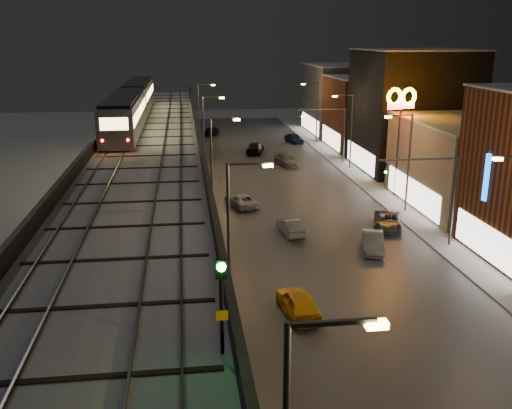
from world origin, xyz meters
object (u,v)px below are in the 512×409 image
car_far_white (212,131)px  car_onc_white (287,160)px  car_mid_silver (241,201)px  car_near_white (290,227)px  car_onc_silver (373,243)px  car_onc_red (294,139)px  car_taxi (298,303)px  car_mid_dark (255,149)px  car_onc_dark (388,221)px  rail_signal (221,288)px  subway_train (132,104)px

car_far_white → car_onc_white: bearing=123.6°
car_mid_silver → car_onc_white: car_onc_white is taller
car_far_white → car_near_white: bearing=109.4°
car_onc_silver → car_onc_red: size_ratio=1.02×
car_taxi → car_mid_dark: size_ratio=0.88×
car_taxi → car_mid_silver: car_taxi is taller
car_mid_dark → car_onc_dark: 33.84m
car_mid_silver → car_onc_dark: (11.50, -7.84, 0.03)m
car_near_white → car_far_white: size_ratio=0.89×
car_taxi → car_far_white: size_ratio=1.00×
car_mid_dark → car_onc_dark: bearing=115.9°
rail_signal → car_mid_silver: size_ratio=0.66×
car_mid_dark → car_onc_silver: (4.09, -37.99, -0.02)m
car_onc_white → car_onc_dark: bearing=-94.3°
car_mid_dark → car_onc_red: car_mid_dark is taller
car_taxi → car_far_white: (-1.59, 63.36, 0.00)m
car_onc_dark → car_onc_red: size_ratio=1.13×
car_onc_dark → car_onc_white: bearing=118.0°
rail_signal → car_onc_dark: 33.90m
car_onc_red → car_onc_white: bearing=-118.0°
rail_signal → car_taxi: 17.51m
rail_signal → car_near_white: (7.43, 28.44, -8.10)m
car_onc_white → car_mid_dark: bearing=97.0°
rail_signal → car_onc_silver: (12.86, 24.00, -8.04)m
subway_train → car_onc_dark: subway_train is taller
car_onc_silver → car_onc_red: car_onc_red is taller
car_near_white → car_onc_red: size_ratio=0.93×
car_onc_silver → car_mid_silver: bearing=139.2°
car_far_white → car_onc_dark: (12.09, -49.14, -0.10)m
car_near_white → car_mid_silver: size_ratio=0.87×
car_near_white → car_onc_dark: car_onc_dark is taller
rail_signal → subway_train: bearing=97.3°
rail_signal → car_mid_silver: 37.86m
subway_train → car_mid_dark: bearing=38.0°
car_mid_dark → car_onc_white: bearing=124.4°
car_near_white → car_mid_silver: bearing=-76.2°
subway_train → car_far_white: (10.10, 27.89, -7.65)m
rail_signal → car_onc_dark: (15.79, 28.88, -8.08)m
rail_signal → car_mid_dark: 63.12m
car_onc_white → car_mid_silver: bearing=-127.0°
rail_signal → car_taxi: rail_signal is taller
subway_train → car_mid_dark: size_ratio=7.21×
rail_signal → car_onc_dark: rail_signal is taller
car_onc_red → car_mid_dark: bearing=-147.1°
car_mid_silver → car_onc_silver: size_ratio=1.05×
car_taxi → car_far_white: car_far_white is taller
subway_train → rail_signal: subway_train is taller
car_mid_dark → car_mid_silver: bearing=93.9°
rail_signal → car_mid_dark: (8.77, 61.99, -8.01)m
car_onc_red → rail_signal: bearing=-116.6°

